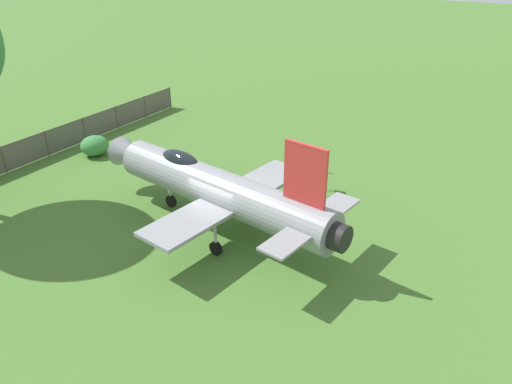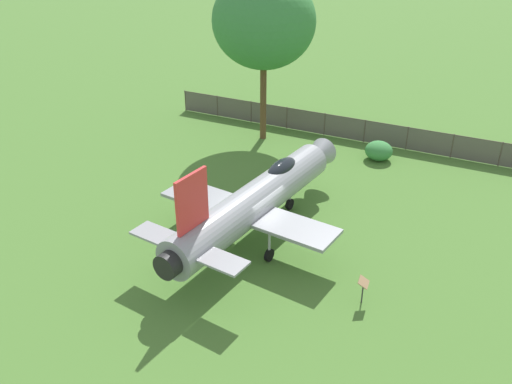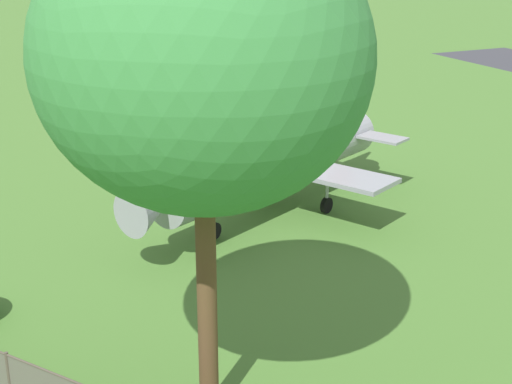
% 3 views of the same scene
% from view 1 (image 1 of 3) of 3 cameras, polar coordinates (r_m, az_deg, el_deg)
% --- Properties ---
extents(ground_plane, '(200.00, 200.00, 0.00)m').
position_cam_1_polar(ground_plane, '(22.01, -3.97, -4.40)').
color(ground_plane, '#47722D').
extents(display_jet, '(8.96, 13.21, 5.19)m').
position_cam_1_polar(display_jet, '(21.26, -4.91, 0.56)').
color(display_jet, gray).
rests_on(display_jet, ground_plane).
extents(perimeter_fence, '(25.24, 0.34, 1.58)m').
position_cam_1_polar(perimeter_fence, '(30.95, -25.34, 4.41)').
color(perimeter_fence, '#4C4238').
rests_on(perimeter_fence, ground_plane).
extents(shrub_near_fence, '(1.69, 1.60, 1.19)m').
position_cam_1_polar(shrub_near_fence, '(30.87, -18.36, 5.17)').
color(shrub_near_fence, '#387F3D').
rests_on(shrub_near_fence, ground_plane).
extents(info_plaque, '(0.46, 0.64, 1.14)m').
position_cam_1_polar(info_plaque, '(25.21, 8.17, 1.96)').
color(info_plaque, '#333333').
rests_on(info_plaque, ground_plane).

